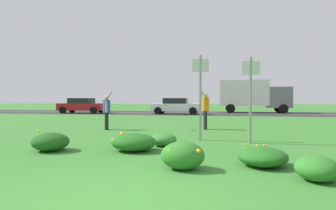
# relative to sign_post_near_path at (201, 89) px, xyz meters

# --- Properties ---
(ground_plane) EXTENTS (120.00, 120.00, 0.00)m
(ground_plane) POSITION_rel_sign_post_near_path_xyz_m (-0.78, 6.02, -1.73)
(ground_plane) COLOR #387A2D
(highway_strip) EXTENTS (120.00, 8.08, 0.01)m
(highway_strip) POSITION_rel_sign_post_near_path_xyz_m (-0.78, 18.18, -1.73)
(highway_strip) COLOR #2D2D30
(highway_strip) RESTS_ON ground
(highway_center_stripe) EXTENTS (120.00, 0.16, 0.00)m
(highway_center_stripe) POSITION_rel_sign_post_near_path_xyz_m (-0.78, 18.18, -1.72)
(highway_center_stripe) COLOR yellow
(highway_center_stripe) RESTS_ON ground
(daylily_clump_mid_left) EXTENTS (1.22, 1.07, 0.52)m
(daylily_clump_mid_left) POSITION_rel_sign_post_near_path_xyz_m (-1.64, -2.36, -1.49)
(daylily_clump_mid_left) COLOR #23661E
(daylily_clump_mid_left) RESTS_ON ground
(daylily_clump_front_center) EXTENTS (1.00, 0.96, 0.55)m
(daylily_clump_front_center) POSITION_rel_sign_post_near_path_xyz_m (-3.85, -2.74, -1.48)
(daylily_clump_front_center) COLOR #1E5619
(daylily_clump_front_center) RESTS_ON ground
(daylily_clump_near_camera) EXTENTS (0.77, 0.84, 0.37)m
(daylily_clump_near_camera) POSITION_rel_sign_post_near_path_xyz_m (-1.00, -1.37, -1.54)
(daylily_clump_near_camera) COLOR #337F2D
(daylily_clump_near_camera) RESTS_ON ground
(daylily_clump_front_right) EXTENTS (0.74, 0.79, 0.43)m
(daylily_clump_front_right) POSITION_rel_sign_post_near_path_xyz_m (2.30, -4.54, -1.52)
(daylily_clump_front_right) COLOR #2D7526
(daylily_clump_front_right) RESTS_ON ground
(daylily_clump_mid_center) EXTENTS (1.03, 1.12, 0.42)m
(daylily_clump_mid_center) POSITION_rel_sign_post_near_path_xyz_m (1.53, -3.55, -1.53)
(daylily_clump_mid_center) COLOR #23661E
(daylily_clump_mid_center) RESTS_ON ground
(daylily_clump_mid_right) EXTENTS (0.88, 0.77, 0.56)m
(daylily_clump_mid_right) POSITION_rel_sign_post_near_path_xyz_m (-0.08, -4.14, -1.45)
(daylily_clump_mid_right) COLOR #2D7526
(daylily_clump_mid_right) RESTS_ON ground
(sign_post_near_path) EXTENTS (0.56, 0.10, 2.88)m
(sign_post_near_path) POSITION_rel_sign_post_near_path_xyz_m (0.00, 0.00, 0.00)
(sign_post_near_path) COLOR #93969B
(sign_post_near_path) RESTS_ON ground
(sign_post_by_roadside) EXTENTS (0.56, 0.10, 2.73)m
(sign_post_by_roadside) POSITION_rel_sign_post_near_path_xyz_m (1.60, -0.39, -0.08)
(sign_post_by_roadside) COLOR #93969B
(sign_post_by_roadside) RESTS_ON ground
(person_thrower_blue_shirt) EXTENTS (0.37, 0.53, 1.78)m
(person_thrower_blue_shirt) POSITION_rel_sign_post_near_path_xyz_m (-4.41, 2.63, -0.80)
(person_thrower_blue_shirt) COLOR #2D4C9E
(person_thrower_blue_shirt) RESTS_ON ground
(person_catcher_orange_shirt) EXTENTS (0.50, 0.55, 1.80)m
(person_catcher_orange_shirt) POSITION_rel_sign_post_near_path_xyz_m (-0.02, 3.54, -0.74)
(person_catcher_orange_shirt) COLOR orange
(person_catcher_orange_shirt) RESTS_ON ground
(frisbee_lime) EXTENTS (0.26, 0.26, 0.10)m
(frisbee_lime) POSITION_rel_sign_post_near_path_xyz_m (-1.80, 2.86, -0.60)
(frisbee_lime) COLOR #8CD133
(car_red_leftmost) EXTENTS (4.50, 2.00, 1.45)m
(car_red_leftmost) POSITION_rel_sign_post_near_path_xyz_m (-12.44, 16.36, -0.99)
(car_red_leftmost) COLOR maroon
(car_red_leftmost) RESTS_ON ground
(car_white_center_left) EXTENTS (4.50, 2.00, 1.45)m
(car_white_center_left) POSITION_rel_sign_post_near_path_xyz_m (-3.26, 16.36, -0.99)
(car_white_center_left) COLOR silver
(car_white_center_left) RESTS_ON ground
(box_truck_gray) EXTENTS (6.70, 2.46, 3.20)m
(box_truck_gray) POSITION_rel_sign_post_near_path_xyz_m (3.83, 19.99, 0.07)
(box_truck_gray) COLOR slate
(box_truck_gray) RESTS_ON ground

